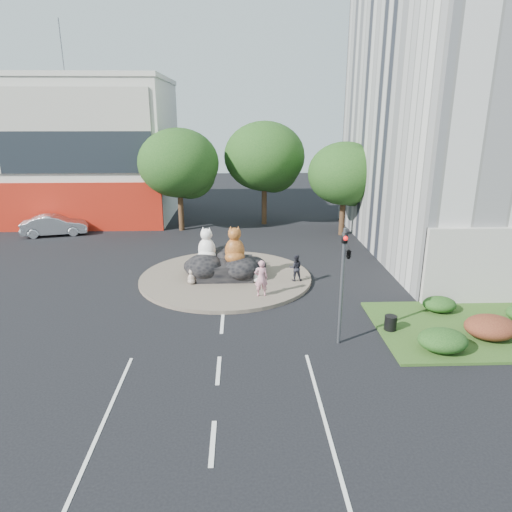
{
  "coord_description": "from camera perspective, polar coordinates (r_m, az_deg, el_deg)",
  "views": [
    {
      "loc": [
        0.88,
        -15.24,
        9.31
      ],
      "look_at": [
        1.71,
        8.09,
        2.0
      ],
      "focal_mm": 32.0,
      "sensor_mm": 36.0,
      "label": 1
    }
  ],
  "objects": [
    {
      "name": "tree_mid",
      "position": [
        39.54,
        1.16,
        11.94
      ],
      "size": [
        6.84,
        6.84,
        8.76
      ],
      "color": "#382314",
      "rests_on": "ground"
    },
    {
      "name": "parked_car",
      "position": [
        39.7,
        -23.85,
        3.54
      ],
      "size": [
        5.22,
        2.81,
        1.63
      ],
      "primitive_type": "imported",
      "rotation": [
        0.0,
        0.0,
        1.8
      ],
      "color": "#B1B4B9",
      "rests_on": "ground"
    },
    {
      "name": "hedge_back_green",
      "position": [
        23.91,
        21.95,
        -5.61
      ],
      "size": [
        1.6,
        1.28,
        0.72
      ],
      "primitive_type": "ellipsoid",
      "color": "#143611",
      "rests_on": "grass_verge"
    },
    {
      "name": "hedge_red",
      "position": [
        22.03,
        27.26,
        -7.92
      ],
      "size": [
        2.2,
        1.76,
        0.99
      ],
      "primitive_type": "ellipsoid",
      "color": "#4F1B15",
      "rests_on": "grass_verge"
    },
    {
      "name": "street_lamp",
      "position": [
        26.55,
        24.83,
        5.47
      ],
      "size": [
        2.34,
        0.22,
        8.06
      ],
      "color": "#595B60",
      "rests_on": "ground"
    },
    {
      "name": "shophouse_block",
      "position": [
        47.21,
        -26.22,
        11.86
      ],
      "size": [
        25.2,
        12.3,
        17.4
      ],
      "color": "beige",
      "rests_on": "ground"
    },
    {
      "name": "pedestrian_pink",
      "position": [
        23.59,
        0.65,
        -2.79
      ],
      "size": [
        0.76,
        0.55,
        1.94
      ],
      "primitive_type": "imported",
      "rotation": [
        0.0,
        0.0,
        3.26
      ],
      "color": "#CD8491",
      "rests_on": "roundabout_island"
    },
    {
      "name": "hedge_near_green",
      "position": [
        20.15,
        22.3,
        -9.73
      ],
      "size": [
        2.0,
        1.6,
        0.9
      ],
      "primitive_type": "ellipsoid",
      "color": "#143611",
      "rests_on": "grass_verge"
    },
    {
      "name": "kitten_calico",
      "position": [
        25.72,
        -8.07,
        -2.52
      ],
      "size": [
        0.56,
        0.5,
        0.85
      ],
      "primitive_type": null,
      "rotation": [
        0.0,
        0.0,
        -0.11
      ],
      "color": "beige",
      "rests_on": "roundabout_island"
    },
    {
      "name": "ground",
      "position": [
        17.88,
        -4.71,
        -14.06
      ],
      "size": [
        120.0,
        120.0,
        0.0
      ],
      "primitive_type": "plane",
      "color": "black",
      "rests_on": "ground"
    },
    {
      "name": "traffic_light",
      "position": [
        18.63,
        11.13,
        -0.72
      ],
      "size": [
        0.44,
        1.24,
        5.0
      ],
      "color": "#595B60",
      "rests_on": "ground"
    },
    {
      "name": "kitten_white",
      "position": [
        25.72,
        0.05,
        -2.33
      ],
      "size": [
        0.63,
        0.59,
        0.86
      ],
      "primitive_type": null,
      "rotation": [
        0.0,
        0.0,
        0.34
      ],
      "color": "silver",
      "rests_on": "roundabout_island"
    },
    {
      "name": "rock_plinth",
      "position": [
        26.7,
        -3.83,
        -1.58
      ],
      "size": [
        3.2,
        2.6,
        0.9
      ],
      "primitive_type": null,
      "color": "black",
      "rests_on": "roundabout_island"
    },
    {
      "name": "roundabout_island",
      "position": [
        26.88,
        -3.8,
        -2.69
      ],
      "size": [
        10.0,
        10.0,
        0.2
      ],
      "primitive_type": "cylinder",
      "color": "brown",
      "rests_on": "ground"
    },
    {
      "name": "cat_tabby",
      "position": [
        26.0,
        -2.68,
        1.46
      ],
      "size": [
        1.33,
        1.17,
        2.16
      ],
      "primitive_type": null,
      "rotation": [
        0.0,
        0.0,
        -0.03
      ],
      "color": "#C35A28",
      "rests_on": "rock_plinth"
    },
    {
      "name": "tree_right",
      "position": [
        36.54,
        11.08,
        9.71
      ],
      "size": [
        5.7,
        5.7,
        7.3
      ],
      "color": "#382314",
      "rests_on": "ground"
    },
    {
      "name": "grass_verge",
      "position": [
        23.27,
        27.0,
        -8.05
      ],
      "size": [
        10.0,
        6.0,
        0.12
      ],
      "primitive_type": "cube",
      "color": "#294C19",
      "rests_on": "ground"
    },
    {
      "name": "cat_white",
      "position": [
        26.57,
        -6.19,
        1.53
      ],
      "size": [
        1.47,
        1.37,
        1.99
      ],
      "primitive_type": null,
      "rotation": [
        0.0,
        0.0,
        -0.33
      ],
      "color": "white",
      "rests_on": "rock_plinth"
    },
    {
      "name": "litter_bin",
      "position": [
        21.26,
        16.46,
        -8.01
      ],
      "size": [
        0.69,
        0.69,
        0.66
      ],
      "primitive_type": "cylinder",
      "rotation": [
        0.0,
        0.0,
        -0.33
      ],
      "color": "black",
      "rests_on": "grass_verge"
    },
    {
      "name": "pedestrian_dark",
      "position": [
        25.91,
        4.98,
        -1.47
      ],
      "size": [
        0.75,
        0.59,
        1.52
      ],
      "primitive_type": "imported",
      "rotation": [
        0.0,
        0.0,
        3.13
      ],
      "color": "black",
      "rests_on": "roundabout_island"
    },
    {
      "name": "tree_left",
      "position": [
        37.83,
        -9.52,
        10.99
      ],
      "size": [
        6.46,
        6.46,
        8.27
      ],
      "color": "#382314",
      "rests_on": "ground"
    }
  ]
}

